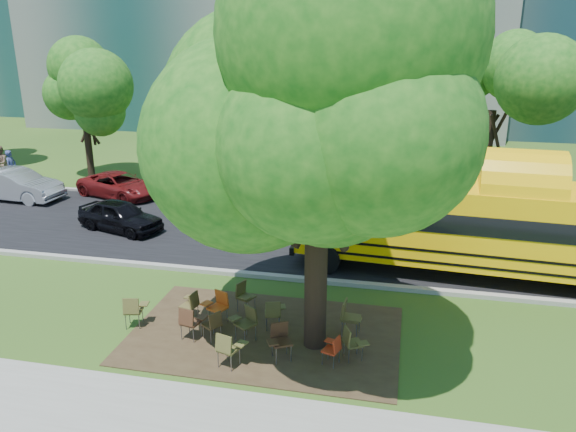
% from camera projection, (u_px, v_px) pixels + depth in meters
% --- Properties ---
extents(ground, '(160.00, 160.00, 0.00)m').
position_uv_depth(ground, '(234.00, 322.00, 15.43)').
color(ground, '#2B4B17').
rests_on(ground, ground).
extents(dirt_patch, '(7.00, 4.50, 0.03)m').
position_uv_depth(dirt_patch, '(265.00, 334.00, 14.76)').
color(dirt_patch, '#382819').
rests_on(dirt_patch, ground).
extents(asphalt_road, '(80.00, 8.00, 0.04)m').
position_uv_depth(asphalt_road, '(288.00, 235.00, 21.92)').
color(asphalt_road, black).
rests_on(asphalt_road, ground).
extents(kerb_near, '(80.00, 0.25, 0.14)m').
position_uv_depth(kerb_near, '(262.00, 276.00, 18.19)').
color(kerb_near, gray).
rests_on(kerb_near, ground).
extents(kerb_far, '(80.00, 0.25, 0.14)m').
position_uv_depth(kerb_far, '(307.00, 204.00, 25.71)').
color(kerb_far, gray).
rests_on(kerb_far, ground).
extents(bg_tree_0, '(5.20, 5.20, 7.18)m').
position_uv_depth(bg_tree_0, '(83.00, 94.00, 28.50)').
color(bg_tree_0, black).
rests_on(bg_tree_0, ground).
extents(bg_tree_2, '(4.80, 4.80, 6.62)m').
position_uv_depth(bg_tree_2, '(233.00, 98.00, 29.98)').
color(bg_tree_2, black).
rests_on(bg_tree_2, ground).
extents(bg_tree_3, '(5.60, 5.60, 7.84)m').
position_uv_depth(bg_tree_3, '(494.00, 92.00, 25.25)').
color(bg_tree_3, black).
rests_on(bg_tree_3, ground).
extents(main_tree, '(7.20, 7.20, 9.42)m').
position_uv_depth(main_tree, '(319.00, 116.00, 12.48)').
color(main_tree, black).
rests_on(main_tree, ground).
extents(school_bus, '(12.62, 3.60, 3.05)m').
position_uv_depth(school_bus, '(510.00, 227.00, 17.64)').
color(school_bus, '#FFBD08').
rests_on(school_bus, ground).
extents(chair_0, '(0.62, 0.65, 0.92)m').
position_uv_depth(chair_0, '(134.00, 309.00, 14.96)').
color(chair_0, brown).
rests_on(chair_0, ground).
extents(chair_1, '(0.69, 0.55, 0.93)m').
position_uv_depth(chair_1, '(190.00, 320.00, 14.34)').
color(chair_1, '#472919').
rests_on(chair_1, ground).
extents(chair_2, '(0.55, 0.70, 0.82)m').
position_uv_depth(chair_2, '(214.00, 322.00, 14.37)').
color(chair_2, '#4C361B').
rests_on(chair_2, ground).
extents(chair_3, '(0.79, 0.63, 0.94)m').
position_uv_depth(chair_3, '(246.00, 320.00, 14.35)').
color(chair_3, '#413C1C').
rests_on(chair_3, ground).
extents(chair_4, '(0.72, 0.56, 0.94)m').
position_uv_depth(chair_4, '(228.00, 347.00, 13.12)').
color(chair_4, brown).
rests_on(chair_4, ground).
extents(chair_5, '(0.64, 0.77, 0.94)m').
position_uv_depth(chair_5, '(280.00, 338.00, 13.50)').
color(chair_5, '#3C2415').
rests_on(chair_5, ground).
extents(chair_6, '(0.47, 0.61, 0.77)m').
position_uv_depth(chair_6, '(333.00, 347.00, 13.29)').
color(chair_6, '#AF2B12').
rests_on(chair_6, ground).
extents(chair_7, '(0.70, 0.59, 0.87)m').
position_uv_depth(chair_7, '(352.00, 341.00, 13.45)').
color(chair_7, '#4D4821').
rests_on(chair_7, ground).
extents(chair_8, '(0.51, 0.65, 0.87)m').
position_uv_depth(chair_8, '(191.00, 303.00, 15.34)').
color(chair_8, brown).
rests_on(chair_8, ground).
extents(chair_9, '(0.75, 0.59, 0.93)m').
position_uv_depth(chair_9, '(218.00, 304.00, 15.21)').
color(chair_9, '#C65115').
rests_on(chair_9, ground).
extents(chair_10, '(0.57, 0.73, 0.90)m').
position_uv_depth(chair_10, '(244.00, 294.00, 15.81)').
color(chair_10, '#4B4720').
rests_on(chair_10, ground).
extents(chair_11, '(0.59, 0.64, 0.87)m').
position_uv_depth(chair_11, '(274.00, 311.00, 14.87)').
color(chair_11, '#4D4A21').
rests_on(chair_11, ground).
extents(chair_12, '(0.57, 0.68, 0.97)m').
position_uv_depth(chair_12, '(349.00, 315.00, 14.55)').
color(chair_12, brown).
rests_on(chair_12, ground).
extents(black_car, '(3.93, 2.48, 1.25)m').
position_uv_depth(black_car, '(120.00, 216.00, 22.34)').
color(black_car, black).
rests_on(black_car, ground).
extents(bg_car_silver, '(4.60, 1.89, 1.48)m').
position_uv_depth(bg_car_silver, '(15.00, 185.00, 26.40)').
color(bg_car_silver, '#9C9CA1').
rests_on(bg_car_silver, ground).
extents(bg_car_red, '(4.67, 3.23, 1.18)m').
position_uv_depth(bg_car_red, '(119.00, 185.00, 26.92)').
color(bg_car_red, '#590F0F').
rests_on(bg_car_red, ground).
extents(pedestrian_a, '(0.47, 0.68, 1.81)m').
position_uv_depth(pedestrian_a, '(11.00, 168.00, 29.08)').
color(pedestrian_a, navy).
rests_on(pedestrian_a, ground).
extents(pedestrian_b, '(1.05, 1.13, 1.87)m').
position_uv_depth(pedestrian_b, '(1.00, 163.00, 29.85)').
color(pedestrian_b, brown).
rests_on(pedestrian_b, ground).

